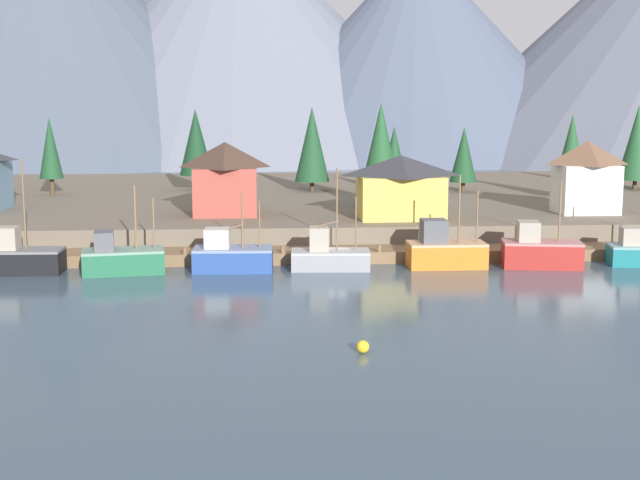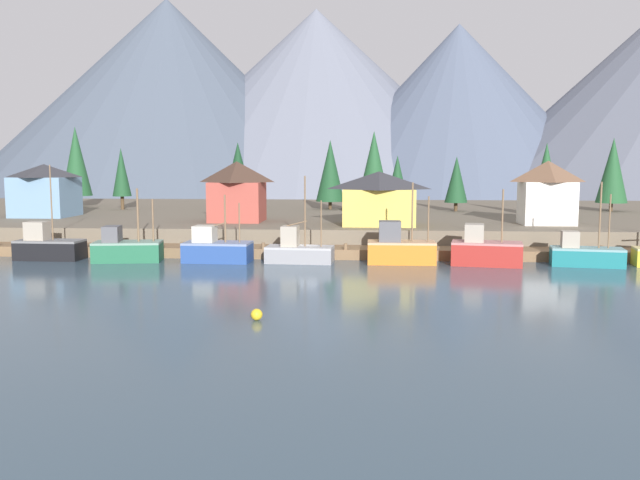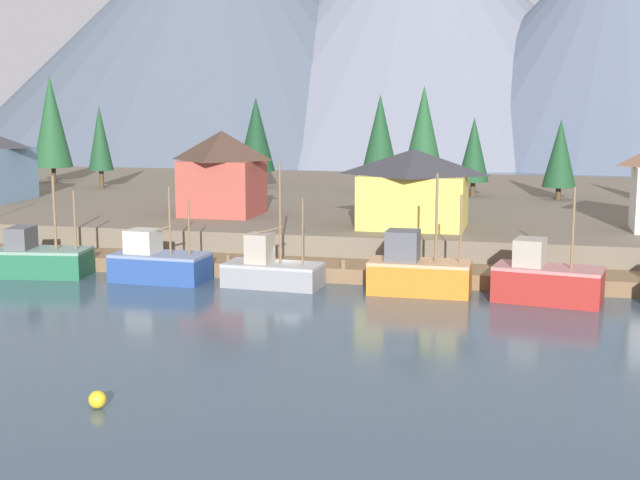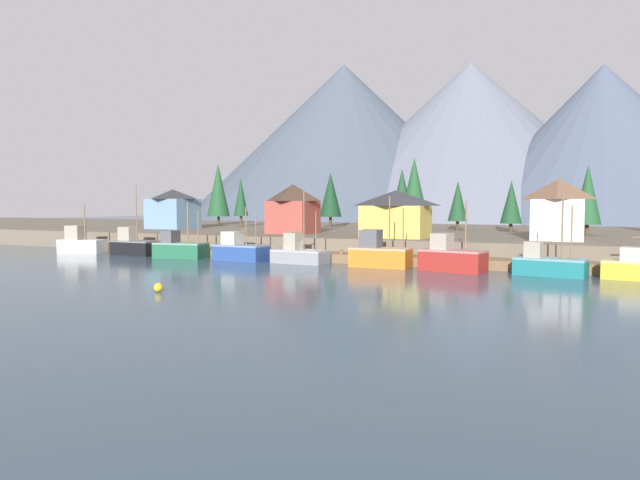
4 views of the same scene
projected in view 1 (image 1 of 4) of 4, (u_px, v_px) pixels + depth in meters
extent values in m
cube|color=#384C5B|center=(315.00, 234.00, 91.77)|extent=(400.00, 400.00, 1.00)
cube|color=brown|center=(329.00, 255.00, 73.89)|extent=(80.00, 4.00, 1.00)
cylinder|color=brown|center=(86.00, 258.00, 70.67)|extent=(0.36, 0.36, 1.60)
cylinder|color=brown|center=(185.00, 257.00, 71.23)|extent=(0.36, 0.36, 1.60)
cylinder|color=brown|center=(283.00, 256.00, 71.79)|extent=(0.36, 0.36, 1.60)
cylinder|color=brown|center=(379.00, 254.00, 72.35)|extent=(0.36, 0.36, 1.60)
cylinder|color=brown|center=(474.00, 253.00, 72.92)|extent=(0.36, 0.36, 1.60)
cylinder|color=brown|center=(567.00, 252.00, 73.48)|extent=(0.36, 0.36, 1.60)
cube|color=#665B4C|center=(309.00, 203.00, 103.30)|extent=(400.00, 56.00, 2.50)
cone|color=#475160|center=(43.00, 29.00, 205.22)|extent=(122.46, 122.46, 59.04)
cone|color=slate|center=(237.00, 37.00, 217.15)|extent=(124.31, 124.31, 57.22)
cone|color=#4C566B|center=(417.00, 51.00, 206.72)|extent=(93.63, 93.63, 49.19)
cube|color=black|center=(22.00, 262.00, 68.57)|extent=(6.32, 2.92, 1.71)
cube|color=slate|center=(22.00, 250.00, 68.42)|extent=(6.32, 2.92, 0.20)
cube|color=gray|center=(5.00, 238.00, 68.20)|extent=(2.02, 1.73, 1.77)
cylinder|color=brown|center=(24.00, 203.00, 67.83)|extent=(0.13, 0.13, 7.22)
cube|color=#1E5B3D|center=(123.00, 262.00, 68.56)|extent=(6.65, 4.01, 1.69)
cube|color=gray|center=(123.00, 251.00, 68.41)|extent=(6.65, 4.01, 0.20)
cube|color=#4C4C51|center=(104.00, 241.00, 67.96)|extent=(1.80, 2.47, 1.49)
cylinder|color=brown|center=(135.00, 217.00, 68.21)|extent=(0.20, 0.20, 5.02)
cylinder|color=brown|center=(154.00, 223.00, 68.59)|extent=(0.17, 0.17, 4.01)
cube|color=navy|center=(233.00, 260.00, 69.47)|extent=(6.38, 3.41, 1.68)
cube|color=#6C7DA2|center=(233.00, 249.00, 69.32)|extent=(6.38, 3.41, 0.20)
cube|color=#B2AD9E|center=(217.00, 238.00, 69.15)|extent=(2.04, 2.07, 1.54)
cylinder|color=brown|center=(242.00, 220.00, 68.97)|extent=(0.16, 0.16, 4.46)
cylinder|color=brown|center=(259.00, 224.00, 69.06)|extent=(0.13, 0.13, 3.72)
cylinder|color=brown|center=(234.00, 227.00, 69.04)|extent=(1.55, 0.18, 0.54)
cube|color=gray|center=(330.00, 261.00, 70.15)|extent=(6.42, 3.23, 1.33)
cube|color=#9F9FA2|center=(330.00, 252.00, 70.02)|extent=(6.42, 3.23, 0.20)
cube|color=gray|center=(319.00, 239.00, 69.85)|extent=(1.63, 1.84, 1.90)
cylinder|color=brown|center=(337.00, 210.00, 69.48)|extent=(0.15, 0.15, 6.58)
cylinder|color=brown|center=(356.00, 224.00, 69.68)|extent=(0.13, 0.13, 4.32)
cylinder|color=brown|center=(326.00, 224.00, 69.66)|extent=(2.18, 0.24, 0.65)
cube|color=#CC6B1E|center=(446.00, 256.00, 70.91)|extent=(6.26, 2.95, 1.86)
cube|color=tan|center=(447.00, 243.00, 70.74)|extent=(6.26, 2.95, 0.20)
cube|color=#4C4C51|center=(434.00, 231.00, 70.50)|extent=(2.00, 2.08, 1.89)
cylinder|color=brown|center=(459.00, 209.00, 70.36)|extent=(0.17, 0.17, 5.47)
cylinder|color=brown|center=(477.00, 216.00, 70.57)|extent=(0.14, 0.14, 4.20)
cube|color=maroon|center=(542.00, 255.00, 70.91)|extent=(6.67, 3.99, 1.94)
cube|color=#AD6C6A|center=(542.00, 242.00, 70.74)|extent=(6.67, 3.99, 0.20)
cube|color=gray|center=(528.00, 231.00, 70.70)|extent=(2.03, 2.39, 1.62)
cylinder|color=brown|center=(560.00, 212.00, 70.21)|extent=(0.16, 0.16, 4.81)
cube|color=gray|center=(630.00, 236.00, 71.63)|extent=(1.72, 1.83, 1.47)
cube|color=gold|center=(400.00, 197.00, 81.39)|extent=(7.75, 5.75, 3.96)
pyramid|color=#2D2D33|center=(401.00, 166.00, 80.92)|extent=(8.14, 6.04, 1.92)
cube|color=#9E4238|center=(226.00, 191.00, 83.75)|extent=(5.96, 5.88, 4.58)
pyramid|color=#422D23|center=(225.00, 155.00, 83.19)|extent=(6.26, 6.17, 2.39)
cube|color=silver|center=(586.00, 189.00, 84.89)|extent=(5.61, 4.45, 4.71)
pyramid|color=brown|center=(588.00, 153.00, 84.32)|extent=(5.89, 4.67, 2.32)
cylinder|color=#4C3823|center=(380.00, 198.00, 91.35)|extent=(0.50, 0.50, 1.44)
cone|color=#1E4C28|center=(381.00, 147.00, 90.48)|extent=(4.24, 4.24, 9.24)
cylinder|color=#4C3823|center=(197.00, 182.00, 106.12)|extent=(0.50, 0.50, 1.85)
cone|color=#14381E|center=(196.00, 142.00, 105.33)|extent=(4.05, 4.05, 7.96)
cylinder|color=#4C3823|center=(635.00, 184.00, 107.13)|extent=(0.50, 0.50, 1.19)
cone|color=#1E4C28|center=(637.00, 142.00, 106.30)|extent=(4.28, 4.28, 9.07)
cylinder|color=#4C3823|center=(394.00, 186.00, 104.34)|extent=(0.50, 0.50, 1.48)
cone|color=#194223|center=(394.00, 153.00, 103.70)|extent=(3.06, 3.06, 6.36)
cylinder|color=#4C3823|center=(463.00, 187.00, 104.05)|extent=(0.50, 0.50, 1.23)
cone|color=#194223|center=(464.00, 154.00, 103.42)|extent=(3.20, 3.20, 6.48)
cylinder|color=#4C3823|center=(569.00, 191.00, 97.76)|extent=(0.50, 0.50, 1.49)
cone|color=#1E4C28|center=(571.00, 150.00, 97.01)|extent=(3.49, 3.49, 7.88)
cylinder|color=#4C3823|center=(312.00, 186.00, 105.33)|extent=(0.50, 0.50, 1.17)
cone|color=#194223|center=(312.00, 144.00, 104.51)|extent=(4.16, 4.16, 8.92)
cylinder|color=#4C3823|center=(52.00, 187.00, 100.58)|extent=(0.50, 0.50, 1.95)
cone|color=#194223|center=(50.00, 148.00, 99.86)|extent=(2.69, 2.69, 6.98)
sphere|color=gold|center=(363.00, 347.00, 47.17)|extent=(0.70, 0.70, 0.70)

